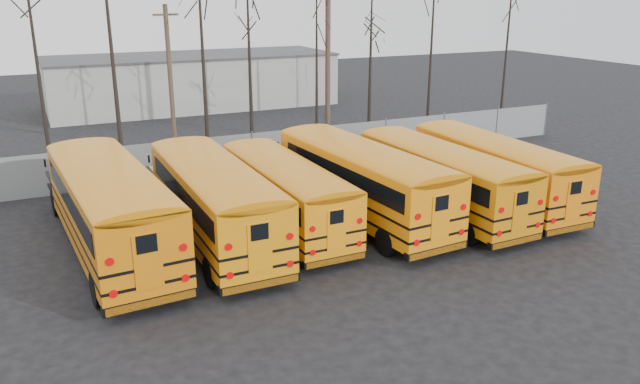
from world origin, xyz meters
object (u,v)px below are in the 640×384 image
bus_a (109,202)px  bus_e (438,173)px  utility_pole_right (328,55)px  bus_b (212,195)px  bus_c (284,188)px  utility_pole_left (170,79)px  bus_f (492,165)px  bus_d (359,175)px

bus_a → bus_e: bus_a is taller
bus_a → utility_pole_right: size_ratio=1.18×
bus_a → bus_b: bus_a is taller
bus_b → bus_e: (9.33, -0.90, -0.10)m
bus_c → bus_b: bearing=-176.6°
bus_a → utility_pole_left: size_ratio=1.45×
bus_f → bus_b: bearing=177.2°
bus_b → utility_pole_right: bearing=49.5°
bus_e → utility_pole_right: bearing=81.2°
bus_b → bus_f: size_ratio=1.05×
bus_c → bus_f: bus_f is taller
bus_f → utility_pole_left: bearing=126.7°
bus_d → utility_pole_left: size_ratio=1.39×
bus_d → bus_f: (6.19, -0.65, -0.12)m
bus_e → bus_f: bearing=0.0°
utility_pole_left → bus_a: bearing=-124.4°
utility_pole_left → bus_d: bearing=-85.7°
bus_b → utility_pole_right: utility_pole_right is taller
bus_d → utility_pole_left: 14.86m
utility_pole_right → bus_e: bearing=-87.7°
bus_c → bus_f: (9.34, -0.99, 0.09)m
bus_b → bus_a: bearing=172.2°
bus_a → bus_d: size_ratio=1.04×
bus_a → bus_b: bearing=-11.5°
bus_f → utility_pole_right: size_ratio=1.05×
bus_a → bus_d: bearing=-7.6°
bus_a → bus_e: bearing=-10.1°
bus_f → bus_e: bearing=-176.9°
bus_c → bus_e: bearing=-10.3°
bus_b → bus_e: bus_b is taller
bus_f → bus_d: bearing=174.9°
bus_c → utility_pole_right: size_ratio=0.99×
bus_d → bus_f: 6.23m
bus_c → utility_pole_left: utility_pole_left is taller
bus_d → utility_pole_right: 14.41m
utility_pole_left → bus_b: bearing=-109.9°
bus_d → utility_pole_right: size_ratio=1.13×
bus_b → bus_d: bearing=-1.6°
bus_b → bus_c: size_ratio=1.11×
bus_b → bus_c: 2.89m
bus_b → bus_d: size_ratio=0.98×
bus_c → utility_pole_right: bearing=57.0°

